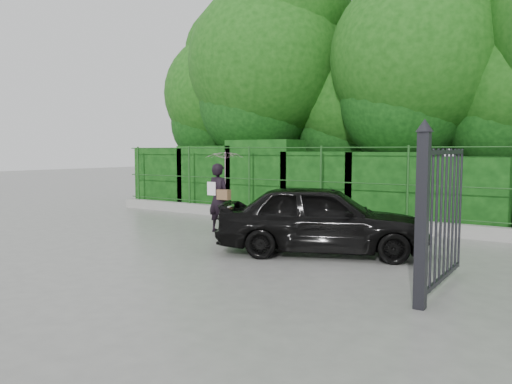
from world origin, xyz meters
The scene contains 8 objects.
ground centered at (0.00, 0.00, 0.00)m, with size 80.00×80.00×0.00m, color gray.
kerb centered at (0.00, 4.50, 0.15)m, with size 14.00×0.25×0.30m, color #9E9E99.
fence centered at (0.22, 4.50, 1.20)m, with size 14.13×0.06×1.80m.
hedge centered at (-0.08, 5.50, 1.03)m, with size 14.20×1.20×2.29m.
trees centered at (1.14, 7.74, 4.62)m, with size 17.10×6.15×8.08m.
gate centered at (4.60, -0.72, 1.19)m, with size 0.22×2.33×2.36m.
woman centered at (-1.02, 2.07, 1.28)m, with size 0.91×0.91×1.97m.
car centered at (2.09, 1.15, 0.67)m, with size 1.59×3.96×1.35m, color black.
Camera 1 is at (6.28, -7.41, 1.98)m, focal length 35.00 mm.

